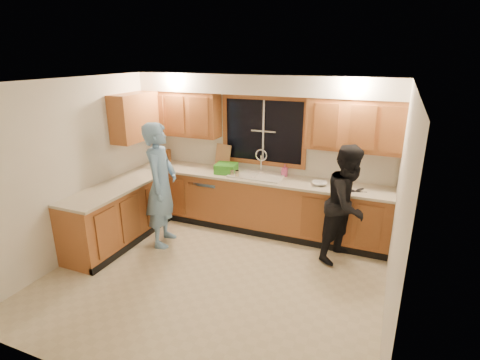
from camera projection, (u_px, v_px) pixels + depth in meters
name	position (u px, v px, depth m)	size (l,w,h in m)	color
floor	(214.00, 277.00, 4.93)	(4.20, 4.20, 0.00)	beige
ceiling	(209.00, 82.00, 4.13)	(4.20, 4.20, 0.00)	white
wall_back	(263.00, 152.00, 6.20)	(4.20, 4.20, 0.00)	white
wall_left	(79.00, 169.00, 5.30)	(3.80, 3.80, 0.00)	white
wall_right	(398.00, 215.00, 3.77)	(3.80, 3.80, 0.00)	white
base_cabinets_back	(256.00, 203.00, 6.19)	(4.20, 0.60, 0.88)	#AA6131
base_cabinets_left	(119.00, 215.00, 5.75)	(0.60, 1.90, 0.88)	#AA6131
countertop_back	(256.00, 177.00, 6.03)	(4.20, 0.63, 0.04)	beige
countertop_left	(116.00, 187.00, 5.60)	(0.63, 1.90, 0.04)	beige
upper_cabinets_left	(182.00, 113.00, 6.38)	(1.35, 0.33, 0.75)	#AA6131
upper_cabinets_right	(354.00, 125.00, 5.35)	(1.35, 0.33, 0.75)	#AA6131
upper_cabinets_return	(135.00, 117.00, 6.03)	(0.33, 0.90, 0.75)	#AA6131
soffit	(261.00, 84.00, 5.69)	(4.20, 0.35, 0.30)	silver
window_frame	(264.00, 131.00, 6.07)	(1.44, 0.03, 1.14)	black
sink	(257.00, 179.00, 6.06)	(0.86, 0.52, 0.57)	silver
dishwasher	(210.00, 198.00, 6.50)	(0.60, 0.56, 0.82)	white
stove	(91.00, 230.00, 5.25)	(0.58, 0.75, 0.90)	white
man	(161.00, 185.00, 5.55)	(0.69, 0.45, 1.88)	#6F9FD1
woman	(348.00, 204.00, 5.14)	(0.81, 0.63, 1.67)	black
knife_block	(166.00, 156.00, 6.78)	(0.13, 0.11, 0.23)	#975529
cutting_board	(223.00, 156.00, 6.42)	(0.31, 0.02, 0.41)	tan
dish_crate	(226.00, 168.00, 6.17)	(0.33, 0.31, 0.16)	green
soap_bottle	(285.00, 170.00, 6.00)	(0.09, 0.09, 0.20)	#DD5492
bowl	(319.00, 184.00, 5.61)	(0.22, 0.22, 0.05)	silver
can_left	(232.00, 173.00, 6.01)	(0.06, 0.06, 0.11)	#C6B498
can_right	(237.00, 174.00, 5.92)	(0.07, 0.07, 0.12)	#C6B498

